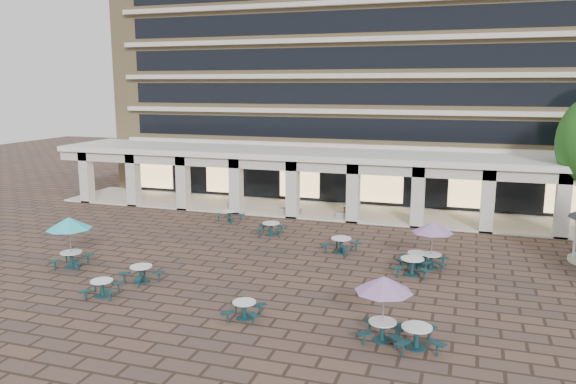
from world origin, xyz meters
name	(u,v)px	position (x,y,z in m)	size (l,w,h in m)	color
ground	(256,278)	(0.00, 0.00, 0.00)	(120.00, 120.00, 0.00)	brown
apartment_building	(363,43)	(0.00, 25.47, 12.60)	(40.00, 15.50, 25.20)	tan
retail_arcade	(331,171)	(0.00, 14.80, 3.00)	(42.00, 6.60, 4.40)	white
picnic_table_1	(102,287)	(-5.47, -4.30, 0.43)	(1.89, 1.89, 0.72)	#14373C
picnic_table_2	(244,308)	(1.31, -4.56, 0.42)	(1.68, 1.68, 0.70)	#14373C
picnic_table_3	(417,335)	(7.97, -5.04, 0.48)	(2.12, 2.12, 0.80)	#14373C
picnic_table_4	(69,225)	(-9.39, -1.40, 2.17)	(2.22, 2.22, 2.56)	#14373C
picnic_table_5	(141,272)	(-4.85, -2.19, 0.46)	(2.10, 2.10, 0.77)	#14373C
picnic_table_6	(384,287)	(6.76, -4.85, 2.05)	(2.09, 2.09, 2.41)	#14373C
picnic_table_7	(412,265)	(7.02, 2.74, 0.50)	(1.91, 1.91, 0.84)	#14373C
picnic_table_9	(271,228)	(-1.93, 7.48, 0.47)	(2.01, 2.01, 0.79)	#14373C
picnic_table_10	(417,258)	(7.13, 4.10, 0.44)	(1.94, 1.94, 0.74)	#14373C
picnic_table_11	(433,229)	(7.82, 4.07, 2.03)	(2.07, 2.07, 2.39)	#14373C
picnic_table_12	(230,215)	(-5.80, 10.00, 0.43)	(1.89, 1.89, 0.72)	#14373C
picnic_table_13	(341,244)	(2.94, 5.28, 0.50)	(2.19, 2.19, 0.83)	#14373C
planter_left	(290,209)	(-2.44, 12.90, 0.43)	(1.50, 0.62, 1.16)	gray
planter_right	(347,212)	(1.63, 12.90, 0.55)	(1.50, 0.75, 1.32)	gray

